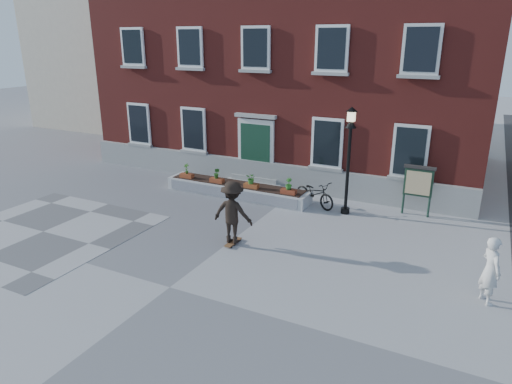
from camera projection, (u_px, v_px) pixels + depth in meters
The scene contains 10 objects.
ground at pixel (170, 287), 11.89m from camera, with size 100.00×100.00×0.00m, color #969699.
checker_patch at pixel (43, 232), 15.30m from camera, with size 6.00×6.00×0.01m, color #565659.
distant_building at pixel (133, 34), 34.43m from camera, with size 10.00×12.00×13.00m, color beige.
bicycle at pixel (315, 193), 17.51m from camera, with size 0.68×1.95×1.02m, color black.
bystander at pixel (490, 270), 10.98m from camera, with size 0.63×0.41×1.73m, color silver.
brick_building at pixel (302, 35), 22.55m from camera, with size 18.40×10.85×12.60m.
planter_assembly at pixel (237, 189), 18.71m from camera, with size 6.20×1.12×1.15m.
lamp_post at pixel (349, 146), 16.13m from camera, with size 0.40×0.40×3.93m.
notice_board at pixel (418, 182), 16.35m from camera, with size 1.10×0.16×1.87m.
skateboarder at pixel (233, 212), 14.07m from camera, with size 1.33×0.82×2.06m.
Camera 1 is at (6.74, -8.32, 6.16)m, focal length 32.00 mm.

